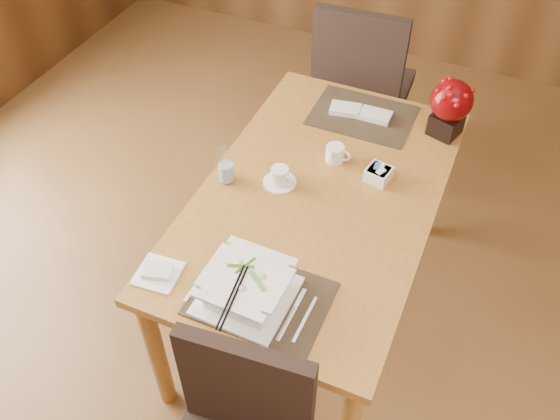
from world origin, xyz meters
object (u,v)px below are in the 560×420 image
at_px(soup_setting, 246,288).
at_px(far_chair, 360,82).
at_px(sugar_caddy, 378,174).
at_px(bread_plate, 158,274).
at_px(creamer_jug, 335,153).
at_px(water_glass, 226,166).
at_px(dining_table, 318,211).
at_px(berry_decor, 451,105).
at_px(coffee_cup, 280,177).

distance_m(soup_setting, far_chair, 1.62).
xyz_separation_m(sugar_caddy, bread_plate, (-0.56, -0.77, -0.02)).
bearing_deg(bread_plate, creamer_jug, 66.30).
bearing_deg(water_glass, far_chair, 78.90).
bearing_deg(dining_table, far_chair, 98.27).
height_order(dining_table, bread_plate, bread_plate).
bearing_deg(soup_setting, water_glass, 125.18).
height_order(creamer_jug, berry_decor, berry_decor).
relative_size(dining_table, creamer_jug, 15.21).
height_order(soup_setting, coffee_cup, soup_setting).
bearing_deg(soup_setting, dining_table, 87.15).
xyz_separation_m(water_glass, sugar_caddy, (0.56, 0.25, -0.05)).
xyz_separation_m(soup_setting, berry_decor, (0.41, 1.14, 0.09)).
bearing_deg(coffee_cup, far_chair, 89.16).
distance_m(coffee_cup, bread_plate, 0.63).
bearing_deg(creamer_jug, sugar_caddy, -9.31).
relative_size(water_glass, bread_plate, 1.06).
relative_size(coffee_cup, sugar_caddy, 1.46).
distance_m(soup_setting, sugar_caddy, 0.77).
distance_m(berry_decor, bread_plate, 1.39).
relative_size(dining_table, soup_setting, 4.94).
xyz_separation_m(berry_decor, far_chair, (-0.52, 0.47, -0.31)).
xyz_separation_m(creamer_jug, sugar_caddy, (0.20, -0.04, -0.01)).
bearing_deg(water_glass, sugar_caddy, 23.91).
bearing_deg(berry_decor, dining_table, -122.63).
height_order(soup_setting, berry_decor, berry_decor).
bearing_deg(coffee_cup, berry_decor, 47.36).
height_order(soup_setting, far_chair, far_chair).
bearing_deg(dining_table, sugar_caddy, 42.52).
distance_m(sugar_caddy, far_chair, 0.95).
distance_m(coffee_cup, creamer_jug, 0.27).
relative_size(berry_decor, bread_plate, 1.80).
bearing_deg(dining_table, bread_plate, -121.73).
relative_size(soup_setting, creamer_jug, 3.08).
bearing_deg(bread_plate, far_chair, 82.39).
bearing_deg(bread_plate, sugar_caddy, 54.09).
xyz_separation_m(dining_table, water_glass, (-0.37, -0.07, 0.17)).
bearing_deg(coffee_cup, dining_table, 2.12).
bearing_deg(coffee_cup, bread_plate, -108.95).
bearing_deg(sugar_caddy, creamer_jug, 168.09).
height_order(soup_setting, sugar_caddy, soup_setting).
xyz_separation_m(water_glass, bread_plate, (0.00, -0.52, -0.07)).
relative_size(creamer_jug, berry_decor, 0.37).
bearing_deg(creamer_jug, bread_plate, -111.10).
xyz_separation_m(water_glass, creamer_jug, (0.36, 0.29, -0.04)).
height_order(dining_table, water_glass, water_glass).
bearing_deg(bread_plate, soup_setting, 5.69).
bearing_deg(water_glass, creamer_jug, 39.08).
xyz_separation_m(dining_table, coffee_cup, (-0.17, -0.01, 0.13)).
bearing_deg(bread_plate, berry_decor, 57.83).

